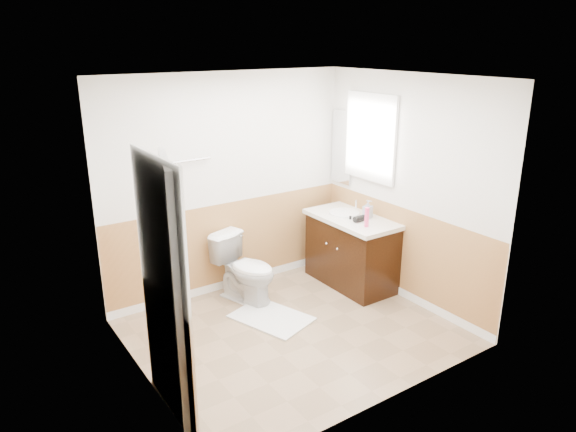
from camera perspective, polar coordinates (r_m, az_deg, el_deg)
floor at (r=5.51m, az=0.61°, el=-12.31°), size 3.00×3.00×0.00m
ceiling at (r=4.75m, az=0.72°, el=14.62°), size 3.00×3.00×0.00m
wall_back at (r=6.06m, az=-6.39°, el=3.33°), size 3.00×0.00×3.00m
wall_front at (r=4.06m, az=11.24°, el=-4.63°), size 3.00×0.00×3.00m
wall_left at (r=4.36m, az=-15.78°, el=-3.34°), size 0.00×3.00×3.00m
wall_right at (r=5.94m, az=12.65°, el=2.68°), size 0.00×3.00×3.00m
wainscot_back at (r=6.28m, az=-6.10°, el=-3.32°), size 3.00×0.00×3.00m
wainscot_front at (r=4.41m, az=10.51°, el=-13.59°), size 3.00×0.00×3.00m
wainscot_left at (r=4.68m, az=-14.83°, el=-11.87°), size 0.00×2.60×2.60m
wainscot_right at (r=6.17m, az=12.09°, el=-4.05°), size 0.00×2.60×2.60m
toilet at (r=5.98m, az=-4.57°, el=-5.66°), size 0.64×0.84×0.76m
bath_mat at (r=5.74m, az=-1.79°, el=-10.84°), size 0.78×0.93×0.02m
vanity_cabinet at (r=6.39m, az=6.80°, el=-3.92°), size 0.55×1.10×0.80m
vanity_knob_left at (r=6.08m, az=5.31°, el=-3.52°), size 0.03×0.03×0.03m
vanity_knob_right at (r=6.23m, az=4.15°, el=-2.96°), size 0.03×0.03×0.03m
countertop at (r=6.24m, az=6.87°, el=-0.33°), size 0.60×1.15×0.05m
sink_basin at (r=6.34m, az=6.07°, el=0.35°), size 0.36×0.36×0.02m
faucet at (r=6.43m, az=7.31°, el=1.14°), size 0.02×0.02×0.14m
lotion_bottle at (r=5.89m, az=8.44°, el=-0.13°), size 0.05×0.05×0.22m
soap_dispenser at (r=6.20m, az=8.54°, el=0.74°), size 0.12×0.12×0.21m
hair_dryer_body at (r=6.07m, az=7.65°, el=-0.28°), size 0.14×0.07×0.07m
hair_dryer_handle at (r=6.15m, az=6.69°, el=-0.30°), size 0.03×0.03×0.07m
mirror_panel at (r=6.63m, az=5.77°, el=7.33°), size 0.02×0.35×0.90m
window_frame at (r=6.21m, az=8.83°, el=8.33°), size 0.04×0.80×1.00m
window_glass at (r=6.22m, az=8.94°, el=8.35°), size 0.01×0.70×0.90m
door at (r=4.09m, az=-12.08°, el=-8.04°), size 0.29×0.78×2.04m
door_frame at (r=4.06m, az=-13.09°, el=-8.16°), size 0.02×0.92×2.10m
door_knob at (r=4.42m, az=-12.96°, el=-7.04°), size 0.06×0.06×0.06m
towel_bar at (r=5.70m, az=-11.17°, el=5.76°), size 0.62×0.02×0.02m
tp_holder_bar at (r=6.12m, az=-6.72°, el=-1.94°), size 0.14×0.02×0.02m
tp_roll at (r=6.12m, az=-6.72°, el=-1.94°), size 0.10×0.11×0.11m
tp_sheet at (r=6.16m, az=-6.68°, el=-2.90°), size 0.10×0.01×0.16m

